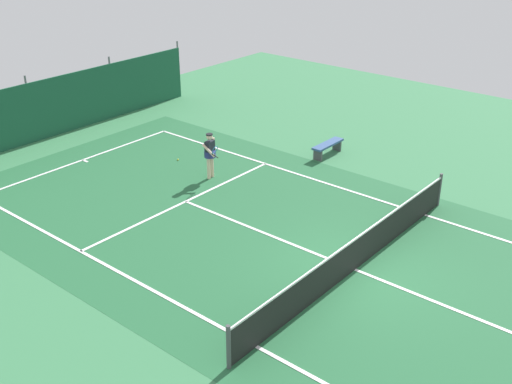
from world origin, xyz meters
name	(u,v)px	position (x,y,z in m)	size (l,w,h in m)	color
ground_plane	(355,270)	(0.00, 0.00, 0.00)	(36.00, 36.00, 0.00)	#387A4C
court_surface	(355,270)	(0.00, 0.00, 0.00)	(11.02, 26.60, 0.01)	#236038
tennis_net	(356,253)	(0.00, 0.00, 0.51)	(10.12, 0.10, 1.10)	black
back_fence	(27,123)	(0.00, 15.50, 0.67)	(16.30, 0.98, 2.70)	#195138
tennis_player	(210,152)	(1.91, 7.08, 0.96)	(0.65, 0.79, 1.64)	beige
tennis_ball_near_player	(178,160)	(2.28, 9.13, 0.03)	(0.07, 0.07, 0.07)	#CCDB33
courtside_bench	(328,146)	(6.31, 5.12, 0.37)	(1.60, 0.40, 0.49)	#335184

